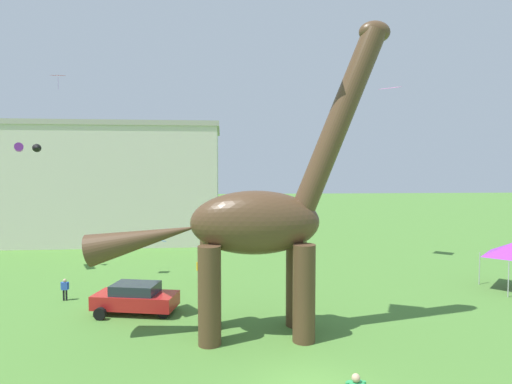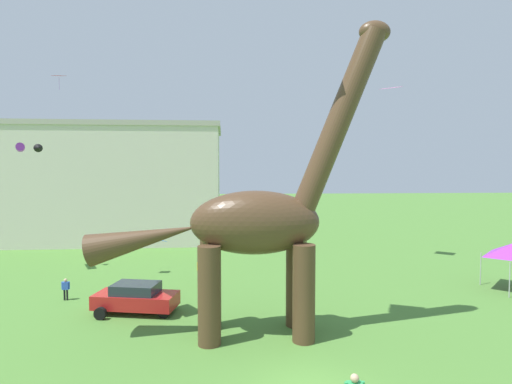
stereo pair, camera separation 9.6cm
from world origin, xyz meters
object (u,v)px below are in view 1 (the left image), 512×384
Objects in this scene: dinosaur_sculpture at (254,222)px; kite_high_left at (147,237)px; parked_sedan_left at (136,298)px; kite_far_left at (23,147)px; person_far_spectator at (65,287)px; person_photographer at (201,268)px; kite_near_high at (390,88)px; kite_high_right at (58,76)px.

dinosaur_sculpture reaches higher than kite_high_left.
parked_sedan_left is 2.12× the size of kite_far_left.
kite_far_left is (-15.56, 12.49, 3.98)m from dinosaur_sculpture.
person_far_spectator is 0.76× the size of person_photographer.
kite_near_high reaches higher than person_photographer.
parked_sedan_left is 24.79m from kite_near_high.
parked_sedan_left is at bearing 151.08° from person_photographer.
dinosaur_sculpture reaches higher than parked_sedan_left.
kite_near_high is 0.91× the size of kite_high_left.
kite_high_left is 13.23m from kite_high_right.
parked_sedan_left is at bearing -43.60° from kite_far_left.
kite_far_left is 0.97× the size of kite_high_left.
person_far_spectator is 6.87m from kite_high_left.
kite_near_high is at bearing -68.82° from person_photographer.
kite_far_left is 2.26× the size of kite_high_right.
person_photographer is 1.77× the size of kite_high_right.
person_photographer reaches higher than person_far_spectator.
dinosaur_sculpture is 6.66× the size of kite_far_left.
person_far_spectator is 27.37m from kite_near_high.
parked_sedan_left is 15.14m from kite_high_right.
kite_high_right is at bearing -40.82° from kite_far_left.
kite_far_left is at bearing -100.26° from person_far_spectator.
kite_near_high is at bearing 3.36° from kite_far_left.
kite_high_right is (-1.43, 3.51, 12.68)m from person_far_spectator.
person_photographer is at bearing -16.65° from kite_far_left.
kite_far_left reaches higher than parked_sedan_left.
kite_high_left is at bearing 159.68° from person_photographer.
kite_high_left is at bearing -43.37° from kite_far_left.
kite_far_left is at bearing 139.18° from kite_high_right.
kite_high_right is at bearing 161.27° from dinosaur_sculpture.
kite_high_left is (10.41, -9.83, -5.00)m from kite_far_left.
kite_high_right is (-6.63, 6.56, 9.38)m from kite_high_left.
kite_far_left is 28.11m from kite_near_high.
person_far_spectator is at bearing 163.24° from parked_sedan_left.
dinosaur_sculpture is 8.00m from parked_sedan_left.
person_far_spectator is at bearing -52.42° from kite_far_left.
kite_far_left is at bearing 160.59° from dinosaur_sculpture.
dinosaur_sculpture is 15.08× the size of kite_high_right.
kite_near_high reaches higher than parked_sedan_left.
person_photographer is (-2.79, 8.68, -4.08)m from dinosaur_sculpture.
kite_far_left is 6.64m from kite_high_right.
dinosaur_sculpture is 7.07× the size of kite_near_high.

